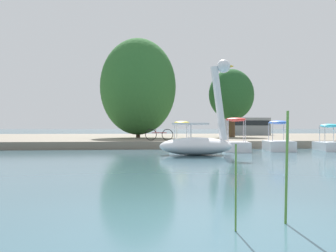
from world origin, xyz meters
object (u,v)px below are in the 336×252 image
object	(u,v)px
pedal_boat_yellow	(182,143)
tree_willow_near_path	(138,87)
pedal_boat_red	(236,143)
pedal_boat_cyan	(329,143)
tree_broadleaf_behind_dock	(232,95)
swan_boat	(199,138)
bicycle_parked	(159,135)
pedal_boat_blue	(278,142)
parked_van	(246,126)

from	to	relation	value
pedal_boat_yellow	tree_willow_near_path	distance (m)	10.89
pedal_boat_red	pedal_boat_cyan	xyz separation A→B (m)	(4.97, -0.09, -0.05)
pedal_boat_yellow	tree_broadleaf_behind_dock	size ratio (longest dim) A/B	0.35
swan_boat	pedal_boat_cyan	xyz separation A→B (m)	(7.42, 2.54, -0.36)
pedal_boat_cyan	bicycle_parked	size ratio (longest dim) A/B	1.39
pedal_boat_yellow	pedal_boat_blue	bearing A→B (deg)	-0.08
pedal_boat_red	parked_van	world-z (taller)	parked_van
tree_willow_near_path	bicycle_parked	bearing A→B (deg)	-80.74
tree_willow_near_path	pedal_boat_red	bearing A→B (deg)	-65.78
pedal_boat_blue	bicycle_parked	distance (m)	6.98
pedal_boat_red	bicycle_parked	xyz separation A→B (m)	(-3.57, 3.92, 0.35)
swan_boat	bicycle_parked	world-z (taller)	swan_boat
pedal_boat_blue	pedal_boat_cyan	xyz separation A→B (m)	(2.64, -0.29, -0.05)
tree_broadleaf_behind_dock	parked_van	distance (m)	8.56
tree_broadleaf_behind_dock	tree_willow_near_path	distance (m)	7.75
pedal_boat_cyan	bicycle_parked	distance (m)	9.45
swan_boat	tree_willow_near_path	distance (m)	13.51
pedal_boat_cyan	tree_broadleaf_behind_dock	distance (m)	12.25
pedal_boat_red	tree_broadleaf_behind_dock	distance (m)	12.37
pedal_boat_blue	tree_broadleaf_behind_dock	xyz separation A→B (m)	(0.71, 11.29, 3.42)
swan_boat	tree_willow_near_path	xyz separation A→B (m)	(-2.15, 12.85, 3.57)
swan_boat	parked_van	distance (m)	23.34
swan_boat	pedal_boat_yellow	size ratio (longest dim) A/B	2.15
pedal_boat_yellow	tree_willow_near_path	xyz separation A→B (m)	(-1.83, 10.01, 3.87)
pedal_boat_cyan	swan_boat	bearing A→B (deg)	-161.07
pedal_boat_blue	parked_van	xyz separation A→B (m)	(4.32, 18.65, 0.96)
swan_boat	pedal_boat_cyan	bearing A→B (deg)	18.93
bicycle_parked	pedal_boat_cyan	bearing A→B (deg)	-25.18
swan_boat	bicycle_parked	xyz separation A→B (m)	(-1.12, 6.56, 0.04)
pedal_boat_red	bicycle_parked	distance (m)	5.32
pedal_boat_red	parked_van	bearing A→B (deg)	70.57
pedal_boat_yellow	bicycle_parked	size ratio (longest dim) A/B	1.15
pedal_boat_blue	parked_van	size ratio (longest dim) A/B	0.55
swan_boat	bicycle_parked	bearing A→B (deg)	99.72
tree_broadleaf_behind_dock	tree_willow_near_path	xyz separation A→B (m)	(-7.63, -1.27, 0.45)
pedal_boat_blue	pedal_boat_cyan	size ratio (longest dim) A/B	1.08
swan_boat	pedal_boat_blue	size ratio (longest dim) A/B	1.65
pedal_boat_red	tree_broadleaf_behind_dock	bearing A→B (deg)	75.20
pedal_boat_blue	pedal_boat_red	bearing A→B (deg)	-175.05
pedal_boat_yellow	pedal_boat_red	bearing A→B (deg)	-4.31
pedal_boat_cyan	tree_willow_near_path	bearing A→B (deg)	132.86
bicycle_parked	tree_willow_near_path	bearing A→B (deg)	99.26
tree_broadleaf_behind_dock	pedal_boat_cyan	bearing A→B (deg)	-80.52
pedal_boat_cyan	tree_willow_near_path	xyz separation A→B (m)	(-9.57, 10.31, 3.93)
pedal_boat_yellow	pedal_boat_blue	size ratio (longest dim) A/B	0.77
pedal_boat_cyan	parked_van	size ratio (longest dim) A/B	0.51
pedal_boat_cyan	pedal_boat_yellow	bearing A→B (deg)	177.77
tree_willow_near_path	parked_van	size ratio (longest dim) A/B	1.65
pedal_boat_yellow	bicycle_parked	world-z (taller)	pedal_boat_yellow
pedal_boat_red	tree_willow_near_path	size ratio (longest dim) A/B	0.32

